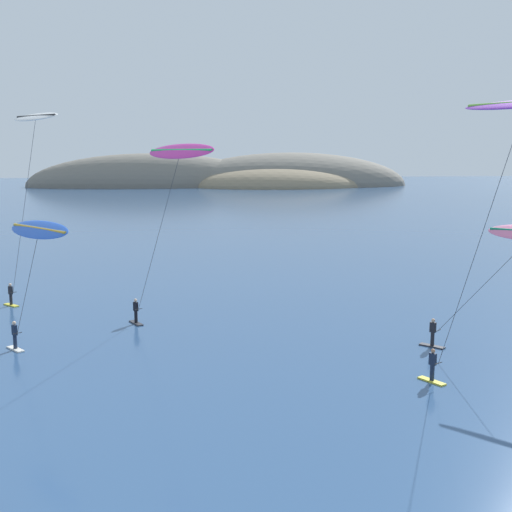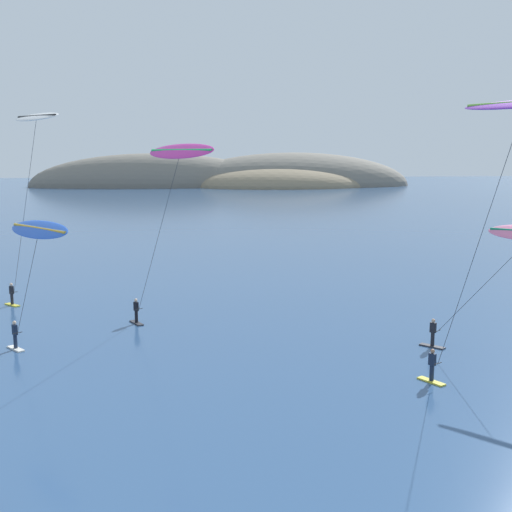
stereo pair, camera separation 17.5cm
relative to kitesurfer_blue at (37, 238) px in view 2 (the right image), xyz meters
The scene contains 4 objects.
headland_island 193.62m from the kitesurfer_blue, 81.28° to the left, with size 133.71×46.12×23.45m.
kitesurfer_blue is the anchor object (origin of this frame).
kitesurfer_white 12.61m from the kitesurfer_blue, 101.72° to the left, with size 6.03×6.06×14.09m.
kitesurfer_magenta 9.11m from the kitesurfer_blue, 26.20° to the left, with size 6.02×7.82×11.92m.
Camera 2 is at (-5.46, -12.94, 11.25)m, focal length 45.00 mm.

